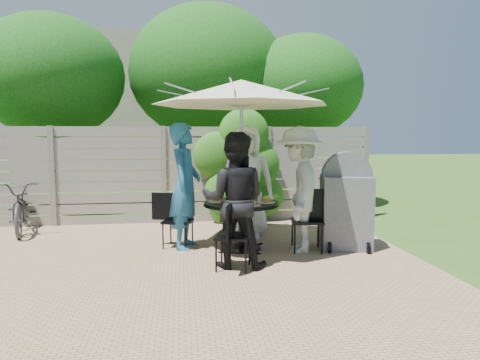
{
  "coord_description": "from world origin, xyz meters",
  "views": [
    {
      "loc": [
        0.33,
        -5.15,
        1.68
      ],
      "look_at": [
        1.2,
        1.13,
        1.01
      ],
      "focal_mm": 32.0,
      "sensor_mm": 36.0,
      "label": 1
    }
  ],
  "objects": [
    {
      "name": "coffee_cup",
      "position": [
        1.34,
        1.12,
        0.77
      ],
      "size": [
        0.08,
        0.08,
        0.12
      ],
      "primitive_type": "cylinder",
      "color": "#C6B293",
      "rests_on": "patio_table"
    },
    {
      "name": "person_front",
      "position": [
        0.98,
        0.13,
        0.86
      ],
      "size": [
        0.97,
        0.84,
        1.72
      ],
      "primitive_type": "imported",
      "rotation": [
        0.0,
        0.0,
        2.9
      ],
      "color": "black",
      "rests_on": "ground"
    },
    {
      "name": "bbq_grill",
      "position": [
        2.71,
        0.77,
        0.66
      ],
      "size": [
        0.79,
        0.67,
        1.44
      ],
      "rotation": [
        0.0,
        0.0,
        -0.19
      ],
      "color": "slate",
      "rests_on": "ground"
    },
    {
      "name": "backyard_envelope",
      "position": [
        0.09,
        10.29,
        2.61
      ],
      "size": [
        60.0,
        60.0,
        5.0
      ],
      "color": "#2F561A",
      "rests_on": "ground"
    },
    {
      "name": "person_left",
      "position": [
        0.38,
        1.14,
        0.93
      ],
      "size": [
        0.6,
        0.77,
        1.86
      ],
      "primitive_type": "imported",
      "rotation": [
        0.0,
        0.0,
        7.61
      ],
      "color": "#215F90",
      "rests_on": "ground"
    },
    {
      "name": "plate_left",
      "position": [
        0.84,
        1.02,
        0.73
      ],
      "size": [
        0.26,
        0.26,
        0.06
      ],
      "color": "white",
      "rests_on": "patio_table"
    },
    {
      "name": "plate_right",
      "position": [
        1.54,
        0.85,
        0.73
      ],
      "size": [
        0.26,
        0.26,
        0.06
      ],
      "color": "white",
      "rests_on": "patio_table"
    },
    {
      "name": "bicycle",
      "position": [
        -2.4,
        2.6,
        0.45
      ],
      "size": [
        1.0,
        1.83,
        0.91
      ],
      "primitive_type": "imported",
      "rotation": [
        0.0,
        0.0,
        0.24
      ],
      "color": "#333338",
      "rests_on": "ground"
    },
    {
      "name": "person_right",
      "position": [
        1.99,
        0.73,
        0.9
      ],
      "size": [
        0.93,
        1.29,
        1.8
      ],
      "primitive_type": "imported",
      "rotation": [
        0.0,
        0.0,
        4.47
      ],
      "color": "#B9B8B3",
      "rests_on": "ground"
    },
    {
      "name": "plate_extra",
      "position": [
        1.29,
        0.6,
        0.73
      ],
      "size": [
        0.24,
        0.24,
        0.06
      ],
      "color": "white",
      "rests_on": "patio_table"
    },
    {
      "name": "umbrella",
      "position": [
        1.19,
        0.93,
        2.28
      ],
      "size": [
        3.08,
        3.08,
        2.46
      ],
      "rotation": [
        0.0,
        0.0,
        -0.25
      ],
      "color": "silver",
      "rests_on": "ground"
    },
    {
      "name": "chair_left",
      "position": [
        0.25,
        1.17,
        0.25
      ],
      "size": [
        0.63,
        0.5,
        0.83
      ],
      "rotation": [
        0.0,
        0.0,
        5.97
      ],
      "color": "black",
      "rests_on": "ground"
    },
    {
      "name": "plate_front",
      "position": [
        1.1,
        0.59,
        0.73
      ],
      "size": [
        0.26,
        0.26,
        0.06
      ],
      "color": "white",
      "rests_on": "patio_table"
    },
    {
      "name": "plate_back",
      "position": [
        1.28,
        1.28,
        0.73
      ],
      "size": [
        0.26,
        0.26,
        0.06
      ],
      "color": "white",
      "rests_on": "patio_table"
    },
    {
      "name": "glass_right",
      "position": [
        1.46,
        0.97,
        0.78
      ],
      "size": [
        0.07,
        0.07,
        0.14
      ],
      "primitive_type": "cylinder",
      "color": "silver",
      "rests_on": "patio_table"
    },
    {
      "name": "glass_front",
      "position": [
        1.23,
        0.66,
        0.78
      ],
      "size": [
        0.07,
        0.07,
        0.14
      ],
      "primitive_type": "cylinder",
      "color": "silver",
      "rests_on": "patio_table"
    },
    {
      "name": "patio_table",
      "position": [
        1.19,
        0.93,
        0.49
      ],
      "size": [
        1.31,
        1.31,
        0.71
      ],
      "rotation": [
        0.0,
        0.0,
        -0.25
      ],
      "color": "black",
      "rests_on": "ground"
    },
    {
      "name": "person_back",
      "position": [
        1.39,
        1.74,
        0.92
      ],
      "size": [
        1.02,
        0.79,
        1.84
      ],
      "primitive_type": "imported",
      "rotation": [
        0.0,
        0.0,
        6.04
      ],
      "color": "white",
      "rests_on": "ground"
    },
    {
      "name": "chair_front",
      "position": [
        0.95,
        -0.0,
        0.26
      ],
      "size": [
        0.52,
        0.67,
        0.87
      ],
      "rotation": [
        0.0,
        0.0,
        1.29
      ],
      "color": "black",
      "rests_on": "ground"
    },
    {
      "name": "glass_back",
      "position": [
        1.15,
        1.21,
        0.78
      ],
      "size": [
        0.07,
        0.07,
        0.14
      ],
      "primitive_type": "cylinder",
      "color": "silver",
      "rests_on": "patio_table"
    },
    {
      "name": "chair_right",
      "position": [
        2.12,
        0.7,
        0.28
      ],
      "size": [
        0.69,
        0.51,
        0.92
      ],
      "rotation": [
        0.0,
        0.0,
        2.97
      ],
      "color": "black",
      "rests_on": "ground"
    },
    {
      "name": "chair_back",
      "position": [
        1.42,
        1.87,
        0.3
      ],
      "size": [
        0.56,
        0.76,
        1.0
      ],
      "rotation": [
        0.0,
        0.0,
        4.54
      ],
      "color": "black",
      "rests_on": "ground"
    },
    {
      "name": "syrup_jug",
      "position": [
        1.14,
        1.0,
        0.79
      ],
      "size": [
        0.09,
        0.09,
        0.16
      ],
      "primitive_type": "cylinder",
      "color": "#59280C",
      "rests_on": "patio_table"
    }
  ]
}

